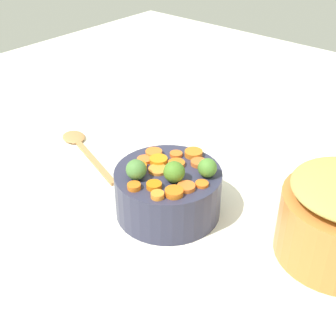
% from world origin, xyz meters
% --- Properties ---
extents(tabletop, '(2.40, 2.40, 0.02)m').
position_xyz_m(tabletop, '(0.00, 0.00, 0.01)').
color(tabletop, white).
rests_on(tabletop, ground).
extents(serving_bowl_carrots, '(0.22, 0.22, 0.10)m').
position_xyz_m(serving_bowl_carrots, '(0.02, -0.03, 0.07)').
color(serving_bowl_carrots, '#2F3148').
rests_on(serving_bowl_carrots, tabletop).
extents(carrot_slice_0, '(0.03, 0.03, 0.01)m').
position_xyz_m(carrot_slice_0, '(0.11, -0.04, 0.13)').
color(carrot_slice_0, orange).
rests_on(carrot_slice_0, serving_bowl_carrots).
extents(carrot_slice_1, '(0.05, 0.05, 0.01)m').
position_xyz_m(carrot_slice_1, '(-0.06, -0.03, 0.13)').
color(carrot_slice_1, orange).
rests_on(carrot_slice_1, serving_bowl_carrots).
extents(carrot_slice_2, '(0.04, 0.04, 0.01)m').
position_xyz_m(carrot_slice_2, '(-0.04, -0.00, 0.12)').
color(carrot_slice_2, orange).
rests_on(carrot_slice_2, serving_bowl_carrots).
extents(carrot_slice_3, '(0.03, 0.03, 0.01)m').
position_xyz_m(carrot_slice_3, '(0.01, 0.05, 0.12)').
color(carrot_slice_3, orange).
rests_on(carrot_slice_3, serving_bowl_carrots).
extents(carrot_slice_4, '(0.03, 0.03, 0.01)m').
position_xyz_m(carrot_slice_4, '(0.10, 0.01, 0.13)').
color(carrot_slice_4, orange).
rests_on(carrot_slice_4, serving_bowl_carrots).
extents(carrot_slice_5, '(0.04, 0.04, 0.01)m').
position_xyz_m(carrot_slice_5, '(0.08, -0.01, 0.13)').
color(carrot_slice_5, orange).
rests_on(carrot_slice_5, serving_bowl_carrots).
extents(carrot_slice_6, '(0.04, 0.04, 0.01)m').
position_xyz_m(carrot_slice_6, '(0.02, -0.09, 0.12)').
color(carrot_slice_6, orange).
rests_on(carrot_slice_6, serving_bowl_carrots).
extents(carrot_slice_7, '(0.03, 0.03, 0.01)m').
position_xyz_m(carrot_slice_7, '(-0.04, -0.06, 0.12)').
color(carrot_slice_7, orange).
rests_on(carrot_slice_7, serving_bowl_carrots).
extents(carrot_slice_8, '(0.04, 0.04, 0.01)m').
position_xyz_m(carrot_slice_8, '(0.07, 0.03, 0.13)').
color(carrot_slice_8, orange).
rests_on(carrot_slice_8, serving_bowl_carrots).
extents(carrot_slice_9, '(0.05, 0.05, 0.01)m').
position_xyz_m(carrot_slice_9, '(-0.01, -0.10, 0.13)').
color(carrot_slice_9, orange).
rests_on(carrot_slice_9, serving_bowl_carrots).
extents(carrot_slice_10, '(0.05, 0.05, 0.01)m').
position_xyz_m(carrot_slice_10, '(0.01, -0.07, 0.13)').
color(carrot_slice_10, orange).
rests_on(carrot_slice_10, serving_bowl_carrots).
extents(carrot_slice_11, '(0.05, 0.05, 0.01)m').
position_xyz_m(carrot_slice_11, '(0.04, 0.03, 0.12)').
color(carrot_slice_11, orange).
rests_on(carrot_slice_11, serving_bowl_carrots).
extents(carrot_slice_12, '(0.05, 0.05, 0.01)m').
position_xyz_m(carrot_slice_12, '(0.03, -0.05, 0.12)').
color(carrot_slice_12, orange).
rests_on(carrot_slice_12, serving_bowl_carrots).
extents(carrot_slice_13, '(0.04, 0.04, 0.01)m').
position_xyz_m(carrot_slice_13, '(0.05, -0.08, 0.13)').
color(carrot_slice_13, orange).
rests_on(carrot_slice_13, serving_bowl_carrots).
extents(carrot_slice_14, '(0.04, 0.04, 0.01)m').
position_xyz_m(carrot_slice_14, '(-0.01, -0.03, 0.12)').
color(carrot_slice_14, orange).
rests_on(carrot_slice_14, serving_bowl_carrots).
extents(brussels_sprout_0, '(0.04, 0.04, 0.04)m').
position_xyz_m(brussels_sprout_0, '(0.08, -0.06, 0.14)').
color(brussels_sprout_0, '#4C7E3A').
rests_on(brussels_sprout_0, serving_bowl_carrots).
extents(brussels_sprout_1, '(0.04, 0.04, 0.04)m').
position_xyz_m(brussels_sprout_1, '(0.04, 0.00, 0.14)').
color(brussels_sprout_1, '#4C7F27').
rests_on(brussels_sprout_1, serving_bowl_carrots).
extents(brussels_sprout_2, '(0.04, 0.04, 0.04)m').
position_xyz_m(brussels_sprout_2, '(-0.02, 0.04, 0.14)').
color(brussels_sprout_2, '#4E8531').
rests_on(brussels_sprout_2, serving_bowl_carrots).
extents(wooden_spoon, '(0.13, 0.29, 0.01)m').
position_xyz_m(wooden_spoon, '(-0.04, -0.39, 0.03)').
color(wooden_spoon, tan).
rests_on(wooden_spoon, tabletop).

